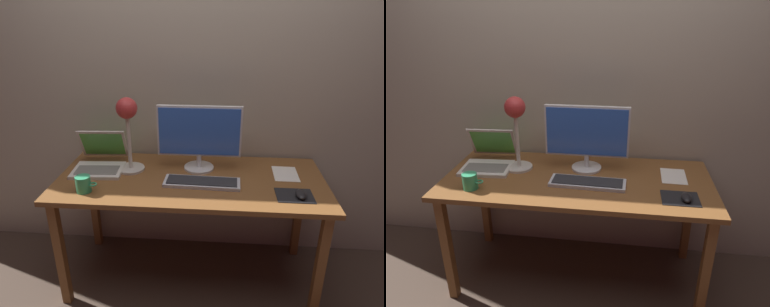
% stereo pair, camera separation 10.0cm
% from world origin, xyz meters
% --- Properties ---
extents(ground_plane, '(4.80, 4.80, 0.00)m').
position_xyz_m(ground_plane, '(0.00, 0.00, 0.00)').
color(ground_plane, '#47382D').
rests_on(ground_plane, ground).
extents(back_wall, '(4.80, 0.06, 2.60)m').
position_xyz_m(back_wall, '(0.00, 0.40, 1.30)').
color(back_wall, '#B2A893').
rests_on(back_wall, ground).
extents(desk, '(1.60, 0.70, 0.74)m').
position_xyz_m(desk, '(0.00, 0.00, 0.66)').
color(desk, brown).
rests_on(desk, ground).
extents(monitor, '(0.52, 0.19, 0.41)m').
position_xyz_m(monitor, '(0.04, 0.13, 0.97)').
color(monitor, silver).
rests_on(monitor, desk).
extents(keyboard_main, '(0.44, 0.16, 0.03)m').
position_xyz_m(keyboard_main, '(0.07, -0.08, 0.75)').
color(keyboard_main, silver).
rests_on(keyboard_main, desk).
extents(laptop, '(0.33, 0.36, 0.23)m').
position_xyz_m(laptop, '(-0.59, 0.11, 0.80)').
color(laptop, silver).
rests_on(laptop, desk).
extents(desk_lamp, '(0.17, 0.17, 0.46)m').
position_xyz_m(desk_lamp, '(-0.39, 0.08, 1.06)').
color(desk_lamp, beige).
rests_on(desk_lamp, desk).
extents(mousepad, '(0.20, 0.16, 0.00)m').
position_xyz_m(mousepad, '(0.58, -0.17, 0.74)').
color(mousepad, black).
rests_on(mousepad, desk).
extents(mouse, '(0.06, 0.10, 0.03)m').
position_xyz_m(mouse, '(0.61, -0.19, 0.76)').
color(mouse, black).
rests_on(mouse, mousepad).
extents(coffee_mug, '(0.12, 0.08, 0.09)m').
position_xyz_m(coffee_mug, '(-0.58, -0.22, 0.79)').
color(coffee_mug, '#339966').
rests_on(coffee_mug, desk).
extents(paper_sheet_near_mouse, '(0.15, 0.21, 0.00)m').
position_xyz_m(paper_sheet_near_mouse, '(0.58, 0.10, 0.74)').
color(paper_sheet_near_mouse, white).
rests_on(paper_sheet_near_mouse, desk).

